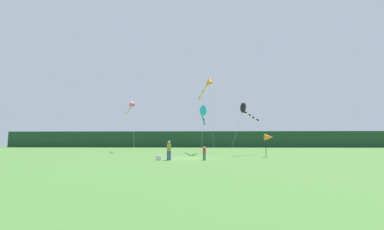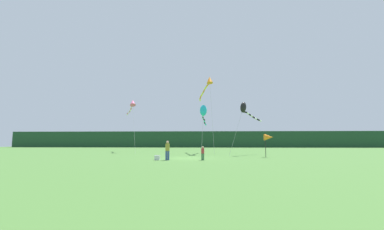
# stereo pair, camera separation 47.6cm
# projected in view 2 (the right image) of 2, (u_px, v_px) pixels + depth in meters

# --- Properties ---
(ground_plane) EXTENTS (120.00, 120.00, 0.00)m
(ground_plane) POSITION_uv_depth(u_px,v_px,m) (189.00, 158.00, 23.67)
(ground_plane) COLOR #477533
(distant_treeline) EXTENTS (108.00, 2.48, 4.46)m
(distant_treeline) POSITION_uv_depth(u_px,v_px,m) (199.00, 139.00, 68.58)
(distant_treeline) COLOR #1E4228
(distant_treeline) RESTS_ON ground
(person_adult) EXTENTS (0.37, 0.37, 1.68)m
(person_adult) POSITION_uv_depth(u_px,v_px,m) (167.00, 149.00, 21.37)
(person_adult) COLOR #334C8C
(person_adult) RESTS_ON ground
(person_child) EXTENTS (0.27, 0.27, 1.22)m
(person_child) POSITION_uv_depth(u_px,v_px,m) (203.00, 152.00, 21.26)
(person_child) COLOR #3F724C
(person_child) RESTS_ON ground
(cooler_box) EXTENTS (0.45, 0.33, 0.41)m
(cooler_box) POSITION_uv_depth(u_px,v_px,m) (157.00, 158.00, 21.36)
(cooler_box) COLOR silver
(cooler_box) RESTS_ON ground
(banner_flag_pole) EXTENTS (0.90, 0.70, 2.54)m
(banner_flag_pole) POSITION_uv_depth(u_px,v_px,m) (269.00, 137.00, 25.45)
(banner_flag_pole) COLOR black
(banner_flag_pole) RESTS_ON ground
(kite_rainbow) EXTENTS (4.05, 8.33, 8.38)m
(kite_rainbow) POSITION_uv_depth(u_px,v_px,m) (132.00, 104.00, 38.60)
(kite_rainbow) COLOR #B2B2B2
(kite_rainbow) RESTS_ON ground
(kite_black) EXTENTS (4.91, 5.12, 6.59)m
(kite_black) POSITION_uv_depth(u_px,v_px,m) (245.00, 109.00, 30.14)
(kite_black) COLOR #B2B2B2
(kite_black) RESTS_ON ground
(kite_cyan) EXTENTS (1.04, 7.13, 6.60)m
(kite_cyan) POSITION_uv_depth(u_px,v_px,m) (203.00, 112.00, 32.45)
(kite_cyan) COLOR #B2B2B2
(kite_cyan) RESTS_ON ground
(kite_orange) EXTENTS (2.08, 8.77, 10.72)m
(kite_orange) POSITION_uv_depth(u_px,v_px,m) (208.00, 84.00, 34.55)
(kite_orange) COLOR #B2B2B2
(kite_orange) RESTS_ON ground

